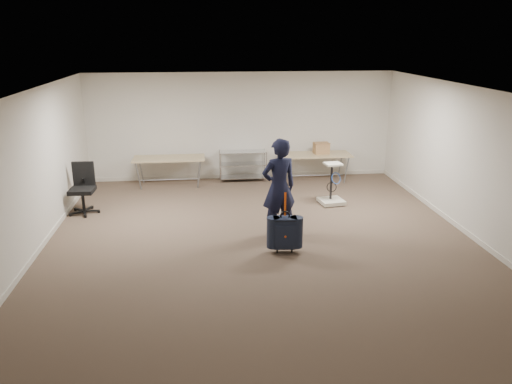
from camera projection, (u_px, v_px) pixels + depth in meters
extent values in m
plane|color=#4D3A2F|center=(262.00, 243.00, 9.29)|extent=(9.00, 9.00, 0.00)
plane|color=silver|center=(242.00, 126.00, 13.13)|extent=(8.00, 0.00, 8.00)
plane|color=silver|center=(320.00, 297.00, 4.60)|extent=(8.00, 0.00, 8.00)
plane|color=silver|center=(28.00, 177.00, 8.45)|extent=(0.00, 9.00, 9.00)
plane|color=silver|center=(475.00, 164.00, 9.28)|extent=(0.00, 9.00, 9.00)
plane|color=silver|center=(262.00, 91.00, 8.44)|extent=(8.00, 8.00, 0.00)
cube|color=beige|center=(242.00, 176.00, 13.53)|extent=(8.00, 0.02, 0.10)
cube|color=beige|center=(39.00, 250.00, 8.86)|extent=(0.02, 9.00, 0.10)
cube|color=beige|center=(465.00, 232.00, 9.68)|extent=(0.02, 9.00, 0.10)
cube|color=tan|center=(169.00, 158.00, 12.62)|extent=(1.80, 0.75, 0.03)
cylinder|color=gray|center=(170.00, 180.00, 12.79)|extent=(1.50, 0.02, 0.02)
cylinder|color=gray|center=(138.00, 176.00, 12.37)|extent=(0.13, 0.04, 0.69)
cylinder|color=gray|center=(199.00, 175.00, 12.52)|extent=(0.13, 0.04, 0.69)
cylinder|color=gray|center=(141.00, 170.00, 12.94)|extent=(0.13, 0.04, 0.69)
cylinder|color=gray|center=(199.00, 168.00, 13.09)|extent=(0.13, 0.04, 0.69)
cube|color=tan|center=(316.00, 155.00, 13.01)|extent=(1.80, 0.75, 0.03)
cylinder|color=gray|center=(315.00, 175.00, 13.18)|extent=(1.50, 0.02, 0.02)
cylinder|color=gray|center=(289.00, 172.00, 12.76)|extent=(0.13, 0.04, 0.69)
cylinder|color=gray|center=(346.00, 170.00, 12.91)|extent=(0.13, 0.04, 0.69)
cylinder|color=gray|center=(286.00, 166.00, 13.33)|extent=(0.13, 0.04, 0.69)
cylinder|color=gray|center=(340.00, 165.00, 13.48)|extent=(0.13, 0.04, 0.69)
cylinder|color=silver|center=(220.00, 169.00, 12.87)|extent=(0.02, 0.02, 0.80)
cylinder|color=silver|center=(267.00, 167.00, 13.00)|extent=(0.02, 0.02, 0.80)
cylinder|color=silver|center=(220.00, 164.00, 13.30)|extent=(0.02, 0.02, 0.80)
cylinder|color=silver|center=(264.00, 163.00, 13.42)|extent=(0.02, 0.02, 0.80)
cube|color=silver|center=(243.00, 177.00, 13.24)|extent=(1.20, 0.45, 0.02)
cube|color=silver|center=(243.00, 164.00, 13.13)|extent=(1.20, 0.45, 0.02)
cube|color=silver|center=(243.00, 152.00, 13.03)|extent=(1.20, 0.45, 0.01)
imported|color=black|center=(279.00, 187.00, 9.44)|extent=(0.79, 0.62, 1.89)
cube|color=black|center=(285.00, 232.00, 8.77)|extent=(0.43, 0.27, 0.56)
cube|color=black|center=(284.00, 247.00, 8.88)|extent=(0.38, 0.19, 0.03)
cylinder|color=black|center=(277.00, 250.00, 8.87)|extent=(0.03, 0.08, 0.08)
cylinder|color=black|center=(292.00, 250.00, 8.88)|extent=(0.03, 0.08, 0.08)
torus|color=black|center=(285.00, 216.00, 8.68)|extent=(0.18, 0.04, 0.18)
cube|color=#FF540D|center=(285.00, 204.00, 8.63)|extent=(0.04, 0.01, 0.43)
cylinder|color=black|center=(84.00, 211.00, 10.82)|extent=(0.66, 0.66, 0.10)
cylinder|color=black|center=(83.00, 201.00, 10.76)|extent=(0.07, 0.07, 0.44)
cube|color=black|center=(82.00, 190.00, 10.68)|extent=(0.53, 0.53, 0.09)
cube|color=black|center=(84.00, 173.00, 10.82)|extent=(0.47, 0.08, 0.53)
cube|color=beige|center=(331.00, 201.00, 11.41)|extent=(0.60, 0.60, 0.08)
cylinder|color=black|center=(324.00, 206.00, 11.21)|extent=(0.06, 0.06, 0.04)
cylinder|color=black|center=(332.00, 181.00, 11.32)|extent=(0.05, 0.05, 0.84)
cube|color=beige|center=(333.00, 164.00, 11.15)|extent=(0.41, 0.37, 0.04)
torus|color=#2452B5|center=(336.00, 178.00, 11.17)|extent=(0.28, 0.15, 0.26)
cube|color=olive|center=(321.00, 148.00, 13.02)|extent=(0.41, 0.32, 0.29)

